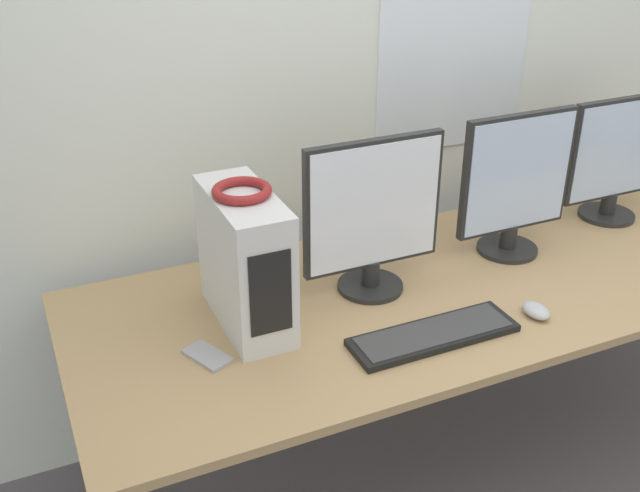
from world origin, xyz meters
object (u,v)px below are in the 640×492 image
at_px(monitor_right_far, 617,158).
at_px(cell_phone, 207,356).
at_px(pc_tower, 246,260).
at_px(headphones, 242,191).
at_px(monitor_right_near, 516,184).
at_px(mouse, 536,310).
at_px(keyboard, 434,335).
at_px(monitor_main, 373,216).

height_order(monitor_right_far, cell_phone, monitor_right_far).
distance_m(pc_tower, headphones, 0.21).
bearing_deg(monitor_right_near, mouse, -115.23).
distance_m(headphones, monitor_right_far, 1.46).
distance_m(pc_tower, monitor_right_near, 0.95).
relative_size(headphones, cell_phone, 1.04).
relative_size(monitor_right_near, monitor_right_far, 1.06).
bearing_deg(headphones, monitor_right_far, 4.60).
distance_m(monitor_right_far, keyboard, 1.11).
xyz_separation_m(mouse, cell_phone, (-0.93, 0.19, -0.01)).
xyz_separation_m(monitor_right_near, mouse, (-0.17, -0.37, -0.23)).
distance_m(monitor_right_near, mouse, 0.46).
bearing_deg(monitor_right_far, cell_phone, -171.39).
bearing_deg(monitor_main, cell_phone, -165.98).
height_order(headphones, cell_phone, headphones).
relative_size(headphones, monitor_right_far, 0.35).
relative_size(headphones, keyboard, 0.33).
bearing_deg(headphones, cell_phone, -141.72).
relative_size(monitor_right_near, keyboard, 1.00).
bearing_deg(monitor_right_far, pc_tower, -175.37).
bearing_deg(cell_phone, keyboard, -39.24).
relative_size(monitor_right_near, cell_phone, 3.13).
bearing_deg(pc_tower, cell_phone, -141.90).
bearing_deg(monitor_right_far, keyboard, -157.66).
bearing_deg(headphones, mouse, -22.65).
height_order(headphones, monitor_main, monitor_main).
relative_size(monitor_right_far, mouse, 4.71).
relative_size(monitor_main, monitor_right_near, 1.01).
bearing_deg(monitor_right_near, monitor_main, -176.80).
relative_size(keyboard, mouse, 5.01).
bearing_deg(headphones, pc_tower, -90.00).
bearing_deg(mouse, monitor_right_near, 64.77).
xyz_separation_m(monitor_right_far, keyboard, (-1.01, -0.41, -0.22)).
bearing_deg(monitor_main, headphones, -178.00).
distance_m(monitor_right_near, cell_phone, 1.14).
bearing_deg(pc_tower, keyboard, -34.12).
xyz_separation_m(monitor_main, monitor_right_near, (0.54, 0.03, -0.00)).
bearing_deg(headphones, monitor_main, 2.00).
distance_m(keyboard, cell_phone, 0.62).
bearing_deg(monitor_right_near, monitor_right_far, 8.17).
distance_m(monitor_right_far, cell_phone, 1.64).
bearing_deg(monitor_right_far, headphones, -175.40).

